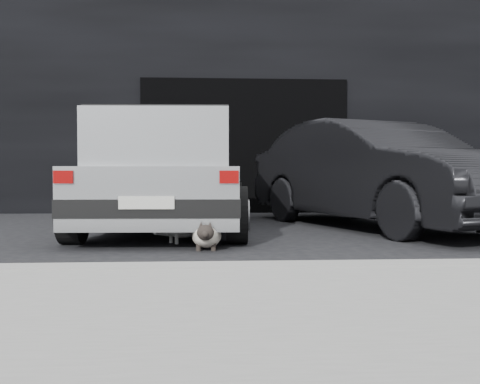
{
  "coord_description": "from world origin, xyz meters",
  "views": [
    {
      "loc": [
        0.29,
        -6.4,
        0.77
      ],
      "look_at": [
        0.62,
        -0.91,
        0.58
      ],
      "focal_mm": 40.0,
      "sensor_mm": 36.0,
      "label": 1
    }
  ],
  "objects": [
    {
      "name": "silver_hatchback",
      "position": [
        -0.23,
        0.8,
        0.83
      ],
      "size": [
        2.18,
        4.19,
        1.52
      ],
      "rotation": [
        0.0,
        0.0,
        -0.04
      ],
      "color": "#B9BCBE",
      "rests_on": "ground"
    },
    {
      "name": "ground",
      "position": [
        0.0,
        0.0,
        0.0
      ],
      "size": [
        80.0,
        80.0,
        0.0
      ],
      "primitive_type": "plane",
      "color": "black",
      "rests_on": "ground"
    },
    {
      "name": "cat_white",
      "position": [
        0.07,
        -0.44,
        0.17
      ],
      "size": [
        0.64,
        0.52,
        0.35
      ],
      "rotation": [
        0.0,
        0.0,
        -1.0
      ],
      "color": "silver",
      "rests_on": "ground"
    },
    {
      "name": "garage_opening",
      "position": [
        1.0,
        3.99,
        1.3
      ],
      "size": [
        4.0,
        0.1,
        2.6
      ],
      "primitive_type": "cube",
      "color": "black",
      "rests_on": "ground"
    },
    {
      "name": "sidewalk",
      "position": [
        1.0,
        -3.8,
        0.06
      ],
      "size": [
        18.0,
        2.2,
        0.11
      ],
      "primitive_type": "cube",
      "color": "gray",
      "rests_on": "ground"
    },
    {
      "name": "second_car",
      "position": [
        2.67,
        1.0,
        0.76
      ],
      "size": [
        3.16,
        4.9,
        1.52
      ],
      "primitive_type": "imported",
      "rotation": [
        0.0,
        0.0,
        0.36
      ],
      "color": "black",
      "rests_on": "ground"
    },
    {
      "name": "building_facade",
      "position": [
        1.0,
        6.0,
        2.5
      ],
      "size": [
        34.0,
        4.0,
        5.0
      ],
      "primitive_type": "cube",
      "color": "black",
      "rests_on": "ground"
    },
    {
      "name": "cat_siamese",
      "position": [
        0.27,
        -1.01,
        0.14
      ],
      "size": [
        0.32,
        0.89,
        0.31
      ],
      "rotation": [
        0.0,
        0.0,
        3.1
      ],
      "color": "beige",
      "rests_on": "ground"
    },
    {
      "name": "curb",
      "position": [
        1.0,
        -2.6,
        0.06
      ],
      "size": [
        18.0,
        0.25,
        0.12
      ],
      "primitive_type": "cube",
      "color": "gray",
      "rests_on": "ground"
    }
  ]
}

